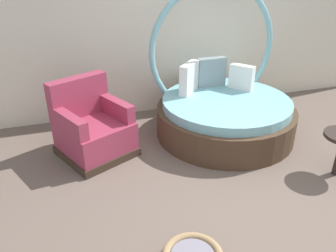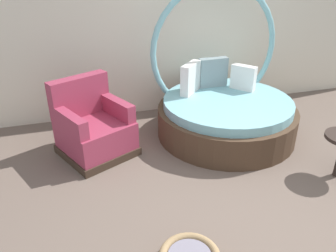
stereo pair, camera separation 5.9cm
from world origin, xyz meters
name	(u,v)px [view 1 (the left image)]	position (x,y,z in m)	size (l,w,h in m)	color
ground_plane	(243,203)	(0.00, 0.00, -0.01)	(8.00, 8.00, 0.02)	#66564C
back_wall	(169,23)	(0.00, 2.56, 1.34)	(8.00, 0.12, 2.68)	silver
round_daybed	(223,107)	(0.45, 1.49, 0.37)	(1.88, 1.88, 2.00)	#473323
red_armchair	(92,129)	(-1.34, 1.44, 0.33)	(1.07, 1.07, 0.94)	#38281E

